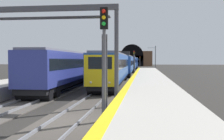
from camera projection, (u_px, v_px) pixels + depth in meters
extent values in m
plane|color=#282623|center=(67.00, 122.00, 13.15)|extent=(320.00, 320.00, 0.00)
cube|color=#ADA89E|center=(156.00, 114.00, 12.60)|extent=(112.00, 4.31, 1.03)
cube|color=yellow|center=(116.00, 103.00, 12.81)|extent=(112.00, 0.50, 0.01)
cube|color=#423D38|center=(67.00, 122.00, 13.15)|extent=(160.00, 3.01, 0.06)
cube|color=gray|center=(53.00, 119.00, 13.23)|extent=(160.00, 0.07, 0.15)
cube|color=gray|center=(81.00, 120.00, 13.06)|extent=(160.00, 0.07, 0.15)
cube|color=#264C99|center=(113.00, 67.00, 31.92)|extent=(20.39, 3.18, 2.80)
cube|color=black|center=(113.00, 63.00, 31.90)|extent=(19.58, 3.19, 0.95)
cube|color=slate|center=(113.00, 54.00, 31.86)|extent=(19.77, 2.74, 0.20)
cube|color=black|center=(113.00, 80.00, 31.98)|extent=(19.98, 2.83, 0.47)
cylinder|color=black|center=(102.00, 91.00, 23.07)|extent=(0.89, 2.60, 0.84)
cylinder|color=black|center=(105.00, 88.00, 24.86)|extent=(0.89, 2.60, 0.84)
cylinder|color=black|center=(118.00, 78.00, 39.12)|extent=(0.89, 2.60, 0.84)
cylinder|color=black|center=(119.00, 77.00, 40.91)|extent=(0.89, 2.60, 0.84)
cube|color=yellow|center=(100.00, 71.00, 21.77)|extent=(0.17, 2.70, 2.62)
cube|color=black|center=(100.00, 63.00, 21.70)|extent=(0.08, 1.97, 1.01)
sphere|color=#F2EACC|center=(109.00, 83.00, 21.67)|extent=(0.20, 0.20, 0.20)
sphere|color=#F2EACC|center=(91.00, 82.00, 21.83)|extent=(0.20, 0.20, 0.20)
cube|color=#264C99|center=(125.00, 64.00, 52.77)|extent=(20.39, 3.18, 2.80)
cube|color=black|center=(125.00, 63.00, 52.76)|extent=(19.58, 3.19, 0.84)
cube|color=slate|center=(125.00, 56.00, 52.71)|extent=(19.77, 2.74, 0.20)
cube|color=black|center=(125.00, 72.00, 52.83)|extent=(19.98, 2.83, 0.47)
cylinder|color=black|center=(123.00, 76.00, 44.21)|extent=(0.89, 2.60, 0.84)
cylinder|color=black|center=(123.00, 75.00, 45.99)|extent=(0.89, 2.60, 0.84)
cylinder|color=black|center=(127.00, 72.00, 59.70)|extent=(0.89, 2.60, 0.84)
cylinder|color=black|center=(127.00, 71.00, 61.48)|extent=(0.89, 2.60, 0.84)
cube|color=#264C99|center=(131.00, 63.00, 73.63)|extent=(20.39, 3.18, 2.80)
cube|color=black|center=(131.00, 61.00, 73.61)|extent=(19.58, 3.19, 0.81)
cube|color=slate|center=(131.00, 57.00, 73.57)|extent=(19.77, 2.74, 0.20)
cube|color=black|center=(131.00, 68.00, 73.69)|extent=(19.98, 2.83, 0.47)
cylinder|color=black|center=(130.00, 71.00, 64.62)|extent=(0.89, 2.60, 0.84)
cylinder|color=black|center=(130.00, 70.00, 66.40)|extent=(0.89, 2.60, 0.84)
cylinder|color=black|center=(132.00, 69.00, 81.00)|extent=(0.89, 2.60, 0.84)
cylinder|color=black|center=(132.00, 68.00, 82.78)|extent=(0.89, 2.60, 0.84)
cube|color=#264C99|center=(134.00, 62.00, 94.48)|extent=(20.39, 3.18, 2.80)
cube|color=black|center=(134.00, 61.00, 94.47)|extent=(19.58, 3.19, 0.87)
cube|color=slate|center=(134.00, 58.00, 94.42)|extent=(19.77, 2.74, 0.20)
cube|color=black|center=(134.00, 66.00, 94.54)|extent=(19.98, 2.83, 0.47)
cylinder|color=black|center=(133.00, 68.00, 85.64)|extent=(0.89, 2.60, 0.84)
cylinder|color=black|center=(133.00, 68.00, 87.43)|extent=(0.89, 2.60, 0.84)
cylinder|color=black|center=(134.00, 67.00, 101.68)|extent=(0.89, 2.60, 0.84)
cylinder|color=black|center=(134.00, 67.00, 103.47)|extent=(0.89, 2.60, 0.84)
cube|color=black|center=(125.00, 54.00, 52.69)|extent=(1.33, 1.71, 0.90)
cube|color=navy|center=(66.00, 66.00, 28.62)|extent=(20.21, 3.31, 2.80)
cube|color=black|center=(66.00, 63.00, 28.61)|extent=(19.41, 3.32, 0.90)
cube|color=slate|center=(66.00, 52.00, 28.57)|extent=(19.60, 2.87, 0.20)
cube|color=black|center=(67.00, 81.00, 28.69)|extent=(19.80, 2.96, 0.53)
cylinder|color=black|center=(84.00, 78.00, 37.59)|extent=(1.02, 2.65, 0.96)
cylinder|color=black|center=(81.00, 79.00, 35.80)|extent=(1.02, 2.65, 0.96)
cylinder|color=black|center=(43.00, 92.00, 21.60)|extent=(1.02, 2.65, 0.96)
cylinder|color=black|center=(34.00, 95.00, 19.81)|extent=(1.02, 2.65, 0.96)
cube|color=#E5B20F|center=(85.00, 66.00, 38.69)|extent=(0.18, 2.75, 2.48)
cube|color=black|center=(85.00, 61.00, 38.71)|extent=(0.08, 2.00, 1.01)
sphere|color=#F2EACC|center=(80.00, 72.00, 38.86)|extent=(0.20, 0.20, 0.20)
sphere|color=#F2EACC|center=(91.00, 72.00, 38.70)|extent=(0.20, 0.20, 0.20)
cube|color=navy|center=(99.00, 63.00, 49.27)|extent=(20.21, 3.31, 2.80)
cube|color=black|center=(99.00, 61.00, 49.25)|extent=(19.41, 3.32, 0.88)
cube|color=slate|center=(99.00, 55.00, 49.21)|extent=(19.60, 2.87, 0.20)
cube|color=black|center=(99.00, 72.00, 49.33)|extent=(19.80, 2.96, 0.53)
cylinder|color=black|center=(105.00, 72.00, 58.15)|extent=(1.02, 2.65, 0.96)
cylinder|color=black|center=(104.00, 72.00, 56.36)|extent=(1.02, 2.65, 0.96)
cylinder|color=black|center=(93.00, 76.00, 42.33)|extent=(1.02, 2.65, 0.96)
cylinder|color=black|center=(91.00, 77.00, 40.54)|extent=(1.02, 2.65, 0.96)
cube|color=navy|center=(113.00, 62.00, 69.92)|extent=(20.21, 3.31, 2.80)
cube|color=black|center=(113.00, 61.00, 69.90)|extent=(19.41, 3.32, 0.95)
cube|color=slate|center=(113.00, 57.00, 69.86)|extent=(19.60, 2.87, 0.20)
cube|color=black|center=(113.00, 68.00, 69.98)|extent=(19.80, 2.96, 0.53)
cylinder|color=black|center=(116.00, 69.00, 78.99)|extent=(1.02, 2.65, 0.96)
cylinder|color=black|center=(115.00, 69.00, 77.20)|extent=(1.02, 2.65, 0.96)
cylinder|color=black|center=(110.00, 71.00, 62.78)|extent=(1.02, 2.65, 0.96)
cylinder|color=black|center=(109.00, 71.00, 60.99)|extent=(1.02, 2.65, 0.96)
cylinder|color=#4C4C54|center=(104.00, 76.00, 12.94)|extent=(0.16, 0.16, 4.59)
cube|color=black|center=(104.00, 18.00, 12.83)|extent=(0.20, 0.38, 1.05)
cube|color=#4C4C54|center=(105.00, 76.00, 13.08)|extent=(0.04, 0.28, 4.13)
sphere|color=red|center=(104.00, 11.00, 12.69)|extent=(0.20, 0.20, 0.20)
sphere|color=yellow|center=(104.00, 17.00, 12.70)|extent=(0.20, 0.20, 0.20)
sphere|color=green|center=(104.00, 24.00, 12.71)|extent=(0.20, 0.20, 0.20)
cylinder|color=#4C4C54|center=(134.00, 65.00, 49.27)|extent=(0.16, 0.16, 4.09)
cube|color=black|center=(134.00, 52.00, 49.18)|extent=(0.20, 0.38, 0.75)
cube|color=#4C4C54|center=(134.00, 65.00, 49.41)|extent=(0.04, 0.28, 3.68)
sphere|color=red|center=(134.00, 51.00, 49.04)|extent=(0.20, 0.20, 0.20)
sphere|color=yellow|center=(134.00, 53.00, 49.06)|extent=(0.20, 0.20, 0.20)
cylinder|color=#4C4C54|center=(140.00, 63.00, 108.55)|extent=(0.16, 0.16, 3.78)
cube|color=black|center=(140.00, 57.00, 108.46)|extent=(0.20, 0.38, 0.75)
cube|color=#4C4C54|center=(140.00, 63.00, 108.69)|extent=(0.04, 0.28, 3.41)
sphere|color=red|center=(140.00, 57.00, 108.32)|extent=(0.20, 0.20, 0.20)
sphere|color=yellow|center=(140.00, 57.00, 108.33)|extent=(0.20, 0.20, 0.20)
cylinder|color=#3F3F47|center=(117.00, 59.00, 17.27)|extent=(0.28, 0.28, 6.36)
cube|color=#3F3F47|center=(53.00, 8.00, 17.66)|extent=(0.36, 8.84, 0.35)
cube|color=#2D2D33|center=(53.00, 18.00, 17.69)|extent=(0.70, 7.70, 0.08)
cube|color=brown|center=(132.00, 59.00, 129.27)|extent=(2.36, 19.58, 7.30)
cube|color=black|center=(132.00, 61.00, 128.09)|extent=(0.12, 10.97, 5.11)
cylinder|color=black|center=(132.00, 56.00, 127.99)|extent=(0.12, 10.97, 10.97)
cylinder|color=#595B60|center=(155.00, 58.00, 76.98)|extent=(0.22, 0.22, 7.17)
cylinder|color=#595B60|center=(151.00, 48.00, 77.01)|extent=(0.08, 2.29, 0.08)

